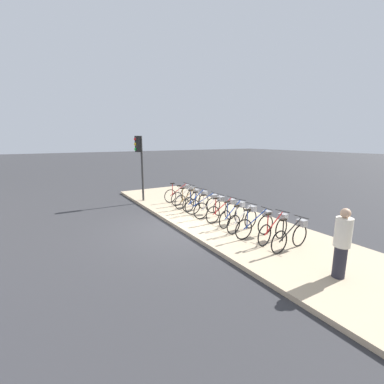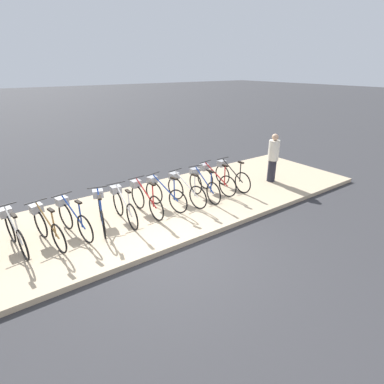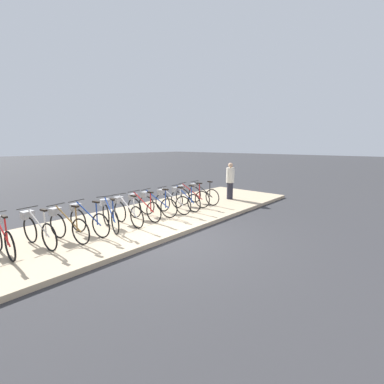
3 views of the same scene
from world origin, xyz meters
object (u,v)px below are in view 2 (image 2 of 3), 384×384
parked_bicycle_11 (230,175)px  parked_bicycle_4 (101,210)px  parked_bicycle_6 (144,198)px  parked_bicycle_3 (72,217)px  parked_bicycle_10 (214,178)px  parked_bicycle_7 (163,192)px  parked_bicycle_5 (123,205)px  parked_bicycle_1 (14,230)px  parked_bicycle_2 (46,225)px  parked_bicycle_8 (184,188)px  parked_bicycle_9 (202,184)px  pedestrian (273,157)px

parked_bicycle_11 → parked_bicycle_4: bearing=-178.5°
parked_bicycle_6 → parked_bicycle_3: bearing=-179.1°
parked_bicycle_10 → parked_bicycle_7: bearing=-178.0°
parked_bicycle_3 → parked_bicycle_5: (1.17, -0.05, 0.00)m
parked_bicycle_1 → parked_bicycle_2: 0.61m
parked_bicycle_5 → parked_bicycle_8: size_ratio=1.01×
parked_bicycle_3 → parked_bicycle_11: same height
parked_bicycle_3 → parked_bicycle_4: (0.63, -0.04, 0.00)m
parked_bicycle_6 → parked_bicycle_9: 1.77m
parked_bicycle_2 → parked_bicycle_5: (1.71, 0.02, 0.00)m
parked_bicycle_2 → parked_bicycle_4: bearing=1.7°
parked_bicycle_1 → parked_bicycle_11: 5.85m
parked_bicycle_10 → parked_bicycle_6: bearing=-178.1°
parked_bicycle_11 → parked_bicycle_3: bearing=-179.2°
parked_bicycle_1 → parked_bicycle_7: (3.46, -0.04, 0.00)m
parked_bicycle_3 → pedestrian: bearing=-2.6°
parked_bicycle_9 → parked_bicycle_11: size_ratio=1.00×
parked_bicycle_6 → parked_bicycle_8: 1.16m
parked_bicycle_2 → parked_bicycle_5: 1.71m
parked_bicycle_2 → pedestrian: size_ratio=0.96×
parked_bicycle_2 → parked_bicycle_9: (4.09, 0.01, 0.00)m
parked_bicycle_6 → parked_bicycle_8: same height
parked_bicycle_2 → parked_bicycle_5: bearing=0.7°
parked_bicycle_2 → parked_bicycle_4: same height
parked_bicycle_1 → parked_bicycle_11: (5.85, -0.02, 0.00)m
parked_bicycle_1 → parked_bicycle_8: size_ratio=1.00×
parked_bicycle_11 → parked_bicycle_9: bearing=-173.5°
pedestrian → parked_bicycle_10: bearing=169.6°
parked_bicycle_10 → pedestrian: 2.18m
parked_bicycle_5 → parked_bicycle_6: size_ratio=1.00×
parked_bicycle_6 → pedestrian: bearing=-4.0°
parked_bicycle_7 → pedestrian: size_ratio=0.95×
parked_bicycle_5 → pedestrian: (5.04, -0.23, 0.39)m
parked_bicycle_8 → parked_bicycle_11: 1.78m
parked_bicycle_2 → parked_bicycle_5: size_ratio=0.98×
parked_bicycle_6 → parked_bicycle_9: (1.77, -0.09, 0.00)m
parked_bicycle_3 → parked_bicycle_9: same height
pedestrian → parked_bicycle_2: bearing=178.2°
parked_bicycle_6 → parked_bicycle_11: same height
parked_bicycle_1 → parked_bicycle_9: same height
parked_bicycle_1 → parked_bicycle_3: 1.13m
parked_bicycle_3 → pedestrian: (6.21, -0.28, 0.39)m
parked_bicycle_4 → parked_bicycle_8: same height
parked_bicycle_6 → parked_bicycle_2: bearing=-177.5°
parked_bicycle_6 → parked_bicycle_9: bearing=-2.9°
parked_bicycle_8 → parked_bicycle_1: bearing=178.2°
parked_bicycle_3 → parked_bicycle_6: 1.78m
parked_bicycle_1 → pedestrian: bearing=-2.9°
parked_bicycle_1 → parked_bicycle_10: (5.23, 0.02, 0.00)m
parked_bicycle_4 → parked_bicycle_11: same height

